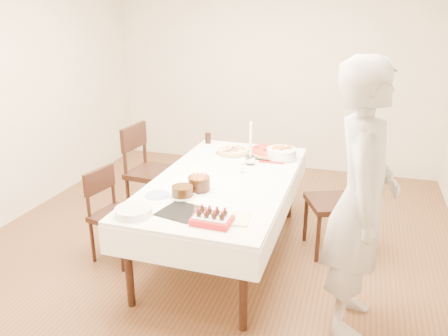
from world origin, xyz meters
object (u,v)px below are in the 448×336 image
(chair_left_savory, at_px, (154,173))
(strawberry_box, at_px, (212,219))
(chair_right_savory, at_px, (334,203))
(pizza_pepperoni, at_px, (270,152))
(person, at_px, (361,202))
(birthday_cake, at_px, (199,179))
(pizza_white, at_px, (234,151))
(layer_cake, at_px, (182,192))
(pasta_bowl, at_px, (281,153))
(taper_candle, at_px, (251,143))
(chair_left_dessert, at_px, (118,216))
(dining_table, at_px, (224,217))
(cola_glass, at_px, (208,138))

(chair_left_savory, xyz_separation_m, strawberry_box, (1.13, -1.36, 0.28))
(chair_right_savory, xyz_separation_m, pizza_pepperoni, (-0.69, 0.42, 0.29))
(person, distance_m, birthday_cake, 1.29)
(pizza_white, bearing_deg, chair_left_savory, -168.03)
(layer_cake, bearing_deg, pizza_pepperoni, 71.59)
(pasta_bowl, bearing_deg, layer_cake, -115.81)
(taper_candle, bearing_deg, person, -45.44)
(chair_right_savory, relative_size, person, 0.51)
(chair_right_savory, relative_size, chair_left_dessert, 1.15)
(chair_left_dessert, distance_m, person, 2.10)
(person, distance_m, pizza_pepperoni, 1.68)
(dining_table, bearing_deg, pasta_bowl, 60.63)
(pasta_bowl, relative_size, birthday_cake, 1.62)
(person, xyz_separation_m, pizza_white, (-1.26, 1.30, -0.17))
(pizza_pepperoni, bearing_deg, cola_glass, 167.77)
(chair_left_savory, height_order, taper_candle, taper_candle)
(chair_left_dessert, height_order, cola_glass, cola_glass)
(chair_left_dessert, distance_m, pizza_pepperoni, 1.64)
(chair_right_savory, relative_size, taper_candle, 2.27)
(person, bearing_deg, cola_glass, 48.36)
(layer_cake, relative_size, birthday_cake, 1.18)
(chair_left_savory, height_order, birthday_cake, chair_left_savory)
(chair_left_savory, xyz_separation_m, pasta_bowl, (1.32, 0.16, 0.30))
(chair_right_savory, bearing_deg, chair_left_savory, 151.77)
(pasta_bowl, height_order, cola_glass, cola_glass)
(chair_left_savory, xyz_separation_m, cola_glass, (0.46, 0.44, 0.30))
(chair_left_dessert, bearing_deg, taper_candle, -132.17)
(birthday_cake, bearing_deg, pizza_white, 90.36)
(birthday_cake, xyz_separation_m, strawberry_box, (0.29, -0.53, -0.06))
(dining_table, xyz_separation_m, layer_cake, (-0.18, -0.49, 0.42))
(chair_left_dessert, distance_m, strawberry_box, 1.23)
(pasta_bowl, relative_size, layer_cake, 1.37)
(chair_left_dessert, distance_m, taper_candle, 1.37)
(chair_left_savory, bearing_deg, taper_candle, 178.75)
(pizza_pepperoni, height_order, layer_cake, layer_cake)
(dining_table, distance_m, person, 1.41)
(chair_left_savory, relative_size, taper_candle, 2.41)
(chair_left_savory, relative_size, birthday_cake, 5.62)
(chair_left_dessert, distance_m, cola_glass, 1.41)
(layer_cake, bearing_deg, chair_left_savory, 127.22)
(chair_left_savory, relative_size, cola_glass, 8.54)
(dining_table, relative_size, person, 1.14)
(pizza_pepperoni, bearing_deg, person, -57.39)
(dining_table, height_order, birthday_cake, birthday_cake)
(pizza_pepperoni, distance_m, taper_candle, 0.44)
(pizza_pepperoni, distance_m, layer_cake, 1.35)
(chair_left_savory, xyz_separation_m, pizza_pepperoni, (1.18, 0.28, 0.26))
(chair_right_savory, height_order, strawberry_box, chair_right_savory)
(person, bearing_deg, birthday_cake, 79.16)
(chair_left_savory, xyz_separation_m, pizza_white, (0.83, 0.18, 0.26))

